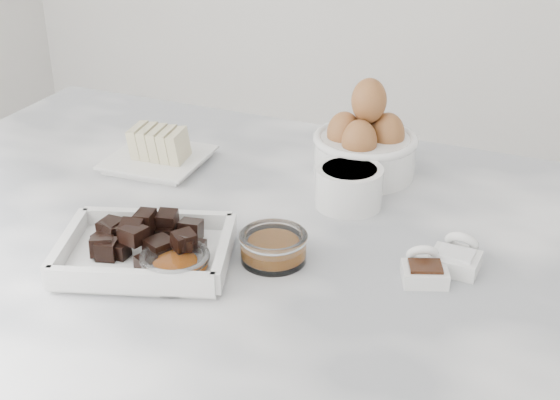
# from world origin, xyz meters

# --- Properties ---
(marble_slab) EXTENTS (1.20, 0.80, 0.04)m
(marble_slab) POSITION_xyz_m (0.00, 0.00, 0.92)
(marble_slab) COLOR silver
(marble_slab) RESTS_ON cabinet
(chocolate_dish) EXTENTS (0.25, 0.22, 0.06)m
(chocolate_dish) POSITION_xyz_m (-0.10, -0.12, 0.96)
(chocolate_dish) COLOR white
(chocolate_dish) RESTS_ON marble_slab
(butter_plate) EXTENTS (0.15, 0.15, 0.06)m
(butter_plate) POSITION_xyz_m (-0.24, 0.14, 0.96)
(butter_plate) COLOR white
(butter_plate) RESTS_ON marble_slab
(sugar_ramekin) EXTENTS (0.10, 0.10, 0.06)m
(sugar_ramekin) POSITION_xyz_m (0.08, 0.13, 0.97)
(sugar_ramekin) COLOR white
(sugar_ramekin) RESTS_ON marble_slab
(egg_bowl) EXTENTS (0.16, 0.16, 0.15)m
(egg_bowl) POSITION_xyz_m (0.07, 0.24, 0.99)
(egg_bowl) COLOR white
(egg_bowl) RESTS_ON marble_slab
(honey_bowl) EXTENTS (0.09, 0.09, 0.04)m
(honey_bowl) POSITION_xyz_m (0.05, -0.05, 0.96)
(honey_bowl) COLOR white
(honey_bowl) RESTS_ON marble_slab
(zest_bowl) EXTENTS (0.08, 0.08, 0.04)m
(zest_bowl) POSITION_xyz_m (-0.04, -0.14, 0.96)
(zest_bowl) COLOR white
(zest_bowl) RESTS_ON marble_slab
(vanilla_spoon) EXTENTS (0.07, 0.08, 0.04)m
(vanilla_spoon) POSITION_xyz_m (0.23, -0.02, 0.95)
(vanilla_spoon) COLOR white
(vanilla_spoon) RESTS_ON marble_slab
(salt_spoon) EXTENTS (0.06, 0.07, 0.04)m
(salt_spoon) POSITION_xyz_m (0.26, 0.02, 0.95)
(salt_spoon) COLOR white
(salt_spoon) RESTS_ON marble_slab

